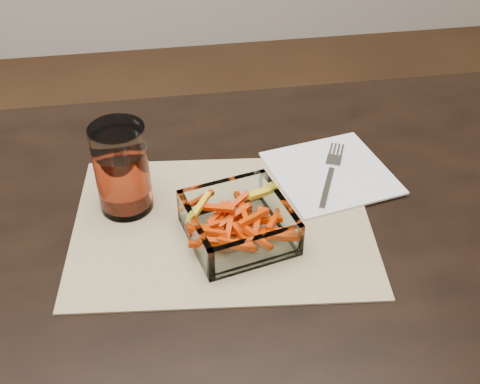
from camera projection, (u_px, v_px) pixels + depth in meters
name	position (u px, v px, depth m)	size (l,w,h in m)	color
dining_table	(197.00, 292.00, 0.93)	(1.60, 0.90, 0.75)	black
placemat	(222.00, 224.00, 0.92)	(0.45, 0.33, 0.00)	tan
glass_bowl	(238.00, 225.00, 0.88)	(0.17, 0.17, 0.06)	white
tumbler	(122.00, 172.00, 0.91)	(0.08, 0.08, 0.14)	white
napkin	(331.00, 173.00, 1.01)	(0.19, 0.19, 0.00)	white
fork	(331.00, 172.00, 1.01)	(0.09, 0.17, 0.00)	silver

